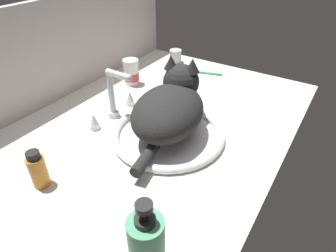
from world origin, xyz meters
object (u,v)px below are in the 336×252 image
Objects in this scene: pill_bottle at (131,73)px; faucet at (114,99)px; sink_basin at (168,134)px; amber_bottle at (38,170)px; metal_jar at (175,56)px; soap_pump_bottle at (147,243)px; cat at (171,106)px; toothbrush at (202,72)px.

faucet is at bearing -153.83° from pill_bottle.
sink_basin is at bearing -125.31° from pill_bottle.
metal_jar is at bearing 9.00° from amber_bottle.
amber_bottle is 59.18cm from pill_bottle.
sink_basin is 60.10cm from metal_jar.
pill_bottle is at bearing 16.36° from amber_bottle.
faucet is 2.05× the size of pill_bottle.
sink_basin is 41.41cm from soap_pump_bottle.
faucet is 54.14cm from soap_pump_bottle.
soap_pump_bottle is 2.88× the size of metal_jar.
amber_bottle is at bearing 85.65° from soap_pump_bottle.
cat reaches higher than metal_jar.
sink_basin is 39.97cm from pill_bottle.
metal_jar is (50.00, 28.99, -6.77)cm from cat.
sink_basin is 37.49cm from amber_bottle.
faucet is at bearing 169.91° from toothbrush.
metal_jar is at bearing -5.88° from pill_bottle.
toothbrush is at bearing 20.59° from soap_pump_bottle.
pill_bottle reaches higher than metal_jar.
faucet is at bearing 96.47° from cat.
cat reaches higher than faucet.
soap_pump_bottle reaches higher than sink_basin.
cat is 2.27× the size of soap_pump_bottle.
cat is (2.35, 0.47, 8.70)cm from sink_basin.
faucet is at bearing 90.00° from sink_basin.
cat is at bearing -149.90° from metal_jar.
metal_jar is 17.57cm from toothbrush.
pill_bottle is (23.00, 11.30, -2.16)cm from faucet.
amber_bottle and pill_bottle have the same top height.
faucet reaches higher than amber_bottle.
cat is at bearing -164.88° from toothbrush.
metal_jar is 0.58× the size of pill_bottle.
pill_bottle is (59.43, 51.35, -1.92)cm from soap_pump_bottle.
toothbrush is at bearing -105.73° from metal_jar.
pill_bottle is at bearing 141.23° from toothbrush.
metal_jar reaches higher than sink_basin.
soap_pump_bottle is at bearing -139.17° from pill_bottle.
soap_pump_bottle is at bearing -94.35° from amber_bottle.
pill_bottle reaches higher than sink_basin.
faucet is 25.72cm from pill_bottle.
soap_pump_bottle reaches higher than amber_bottle.
toothbrush is (84.05, 31.58, -6.07)cm from soap_pump_bottle.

